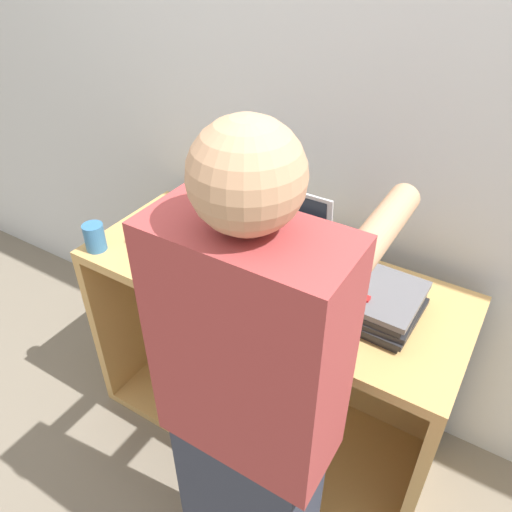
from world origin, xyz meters
TOP-DOWN VIEW (x-y plane):
  - ground_plane at (0.00, 0.00)m, footprint 12.00×12.00m
  - wall_back at (0.00, 0.63)m, footprint 8.00×0.05m
  - cart at (0.00, 0.34)m, footprint 1.31×0.53m
  - laptop_open at (0.00, 0.31)m, footprint 0.30×0.28m
  - laptop_stack_left at (-0.33, 0.26)m, footprint 0.32×0.26m
  - laptop_stack_right at (0.34, 0.26)m, footprint 0.32×0.26m
  - person at (0.25, -0.25)m, footprint 0.40×0.52m
  - mug at (-0.59, 0.07)m, footprint 0.07×0.07m
  - inventory_tag at (0.33, 0.20)m, footprint 0.06×0.02m

SIDE VIEW (x-z plane):
  - ground_plane at x=0.00m, z-range 0.00..0.00m
  - cart at x=0.00m, z-range 0.00..0.79m
  - person at x=0.25m, z-range 0.00..1.54m
  - laptop_stack_left at x=-0.33m, z-range 0.79..0.86m
  - laptop_stack_right at x=0.34m, z-range 0.79..0.88m
  - mug at x=-0.59m, z-range 0.79..0.89m
  - laptop_open at x=0.00m, z-range 0.71..0.97m
  - inventory_tag at x=0.33m, z-range 0.88..0.89m
  - wall_back at x=0.00m, z-range 0.00..2.40m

